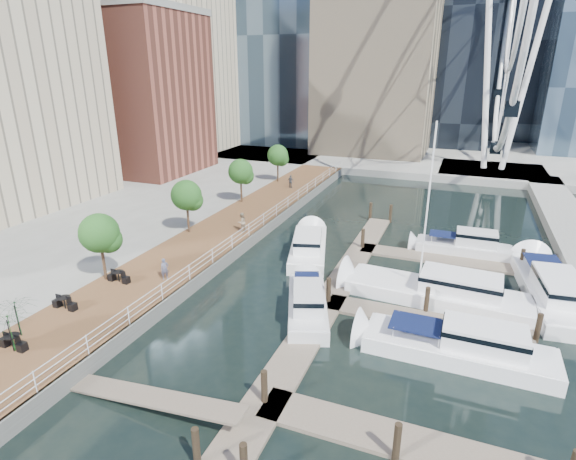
# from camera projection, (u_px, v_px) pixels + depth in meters

# --- Properties ---
(ground) EXTENTS (520.00, 520.00, 0.00)m
(ground) POSITION_uv_depth(u_px,v_px,m) (228.00, 364.00, 23.14)
(ground) COLOR black
(ground) RESTS_ON ground
(boardwalk) EXTENTS (6.00, 60.00, 1.00)m
(boardwalk) POSITION_uv_depth(u_px,v_px,m) (219.00, 237.00, 39.20)
(boardwalk) COLOR brown
(boardwalk) RESTS_ON ground
(seawall) EXTENTS (0.25, 60.00, 1.00)m
(seawall) POSITION_uv_depth(u_px,v_px,m) (250.00, 242.00, 38.17)
(seawall) COLOR #595954
(seawall) RESTS_ON ground
(land_inland) EXTENTS (48.00, 90.00, 1.00)m
(land_inland) POSITION_uv_depth(u_px,v_px,m) (1.00, 205.00, 48.51)
(land_inland) COLOR gray
(land_inland) RESTS_ON ground
(land_far) EXTENTS (200.00, 114.00, 1.00)m
(land_far) POSITION_uv_depth(u_px,v_px,m) (425.00, 128.00, 112.28)
(land_far) COLOR gray
(land_far) RESTS_ON ground
(pier) EXTENTS (14.00, 12.00, 1.00)m
(pier) POSITION_uv_depth(u_px,v_px,m) (492.00, 172.00, 63.67)
(pier) COLOR gray
(pier) RESTS_ON ground
(railing) EXTENTS (0.10, 60.00, 1.05)m
(railing) POSITION_uv_depth(u_px,v_px,m) (249.00, 230.00, 37.86)
(railing) COLOR white
(railing) RESTS_ON boardwalk
(floating_docks) EXTENTS (16.00, 34.00, 2.60)m
(floating_docks) POSITION_uv_depth(u_px,v_px,m) (411.00, 297.00, 28.96)
(floating_docks) COLOR #6D6051
(floating_docks) RESTS_ON ground
(midrise_condos) EXTENTS (19.00, 67.00, 28.00)m
(midrise_condos) POSITION_uv_depth(u_px,v_px,m) (83.00, 77.00, 53.65)
(midrise_condos) COLOR #BCAD8E
(midrise_condos) RESTS_ON ground
(street_trees) EXTENTS (2.60, 42.60, 4.60)m
(street_trees) POSITION_uv_depth(u_px,v_px,m) (186.00, 195.00, 37.87)
(street_trees) COLOR #3F2B1C
(street_trees) RESTS_ON ground
(cafe_tables) EXTENTS (2.50, 13.70, 0.74)m
(cafe_tables) POSITION_uv_depth(u_px,v_px,m) (41.00, 321.00, 24.51)
(cafe_tables) COLOR black
(cafe_tables) RESTS_ON ground
(yacht_foreground) EXTENTS (10.59, 2.97, 2.15)m
(yacht_foreground) POSITION_uv_depth(u_px,v_px,m) (456.00, 358.00, 23.64)
(yacht_foreground) COLOR white
(yacht_foreground) RESTS_ON ground
(pedestrian_near) EXTENTS (0.61, 0.64, 1.47)m
(pedestrian_near) POSITION_uv_depth(u_px,v_px,m) (165.00, 269.00, 29.99)
(pedestrian_near) COLOR #4F5169
(pedestrian_near) RESTS_ON boardwalk
(pedestrian_mid) EXTENTS (0.89, 0.99, 1.69)m
(pedestrian_mid) POSITION_uv_depth(u_px,v_px,m) (242.00, 222.00, 38.84)
(pedestrian_mid) COLOR gray
(pedestrian_mid) RESTS_ON boardwalk
(pedestrian_far) EXTENTS (0.96, 0.55, 1.55)m
(pedestrian_far) POSITION_uv_depth(u_px,v_px,m) (291.00, 181.00, 53.18)
(pedestrian_far) COLOR #373B45
(pedestrian_far) RESTS_ON boardwalk
(moored_yachts) EXTENTS (22.24, 31.91, 11.50)m
(moored_yachts) POSITION_uv_depth(u_px,v_px,m) (431.00, 300.00, 29.50)
(moored_yachts) COLOR white
(moored_yachts) RESTS_ON ground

